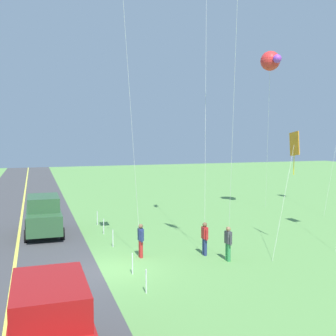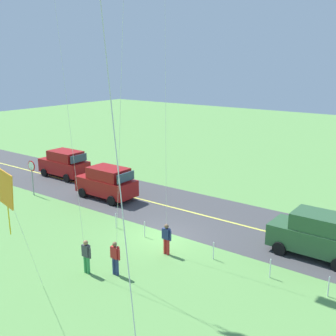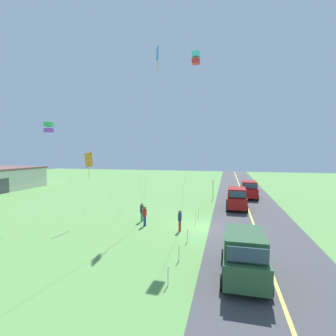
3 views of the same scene
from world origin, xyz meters
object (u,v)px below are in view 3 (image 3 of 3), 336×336
car_parked_east_near (249,189)px  car_parked_west_near (244,254)px  car_suv_foreground (237,198)px  person_adult_companion (142,212)px  person_adult_near (180,220)px  person_child_watcher (145,215)px  kite_red_low (196,59)px  kite_cyan_top (89,161)px  kite_green_far (49,128)px  kite_blue_mid (157,58)px  stop_sign (213,185)px

car_parked_east_near → car_parked_west_near: same height
car_suv_foreground → person_adult_companion: car_suv_foreground is taller
person_adult_near → person_child_watcher: bearing=-124.7°
kite_red_low → kite_cyan_top: bearing=91.4°
person_adult_near → person_child_watcher: 3.07m
person_adult_companion → kite_green_far: kite_green_far is taller
kite_green_far → person_adult_companion: bearing=-80.1°
kite_green_far → kite_cyan_top: (0.21, -3.70, -2.84)m
person_child_watcher → kite_red_low: kite_red_low is taller
car_suv_foreground → kite_blue_mid: 15.91m
car_parked_west_near → kite_red_low: 14.03m
car_parked_west_near → stop_sign: stop_sign is taller
person_adult_near → kite_cyan_top: size_ratio=0.27×
person_child_watcher → kite_blue_mid: bearing=-125.5°
person_adult_companion → car_parked_east_near: bearing=161.2°
kite_red_low → kite_cyan_top: 11.80m
person_adult_companion → kite_blue_mid: kite_blue_mid is taller
car_parked_west_near → kite_red_low: size_ratio=0.33×
kite_blue_mid → person_adult_companion: bearing=161.3°
car_parked_west_near → person_adult_companion: car_parked_west_near is taller
car_parked_west_near → person_adult_companion: bearing=45.2°
person_child_watcher → kite_red_low: (0.22, -4.02, 12.07)m
stop_sign → kite_cyan_top: size_ratio=0.43×
kite_red_low → stop_sign: bearing=-3.2°
car_parked_east_near → kite_cyan_top: size_ratio=0.73×
stop_sign → kite_green_far: 19.57m
car_suv_foreground → stop_sign: stop_sign is taller
car_suv_foreground → stop_sign: size_ratio=1.72×
car_parked_east_near → car_suv_foreground: bearing=165.1°
car_suv_foreground → person_child_watcher: 10.86m
car_parked_east_near → kite_blue_mid: kite_blue_mid is taller
stop_sign → person_adult_companion: size_ratio=1.60×
person_adult_companion → person_child_watcher: (-1.16, -0.66, 0.00)m
person_child_watcher → kite_blue_mid: kite_blue_mid is taller
car_parked_east_near → kite_cyan_top: 20.74m
person_adult_companion → kite_red_low: 12.98m
kite_cyan_top → car_parked_west_near: bearing=-118.8°
person_adult_companion → kite_green_far: 10.82m
person_adult_companion → person_child_watcher: 1.34m
kite_red_low → kite_green_far: kite_red_low is taller
stop_sign → person_adult_companion: stop_sign is taller
kite_red_low → kite_green_far: 13.55m
person_adult_companion → kite_blue_mid: 13.87m
person_child_watcher → kite_red_low: size_ratio=0.12×
car_parked_west_near → kite_cyan_top: size_ratio=0.73×
car_parked_west_near → person_adult_companion: (7.85, 7.91, -0.29)m
kite_cyan_top → kite_green_far: bearing=93.3°
person_child_watcher → kite_green_far: (-0.22, 8.61, 7.21)m
car_suv_foreground → kite_cyan_top: 15.23m
kite_green_far → kite_red_low: bearing=-88.0°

